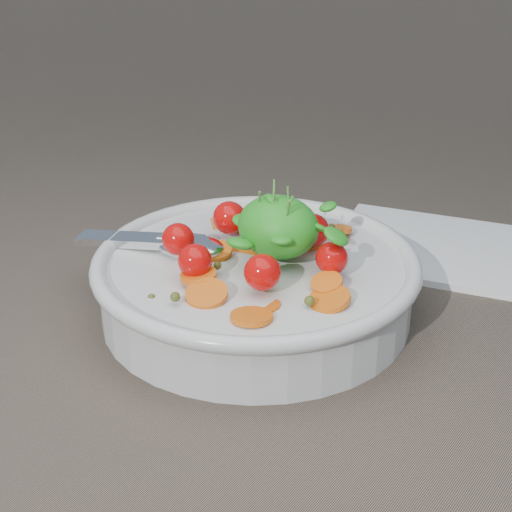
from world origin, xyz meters
The scene contains 3 objects.
ground centered at (0.00, 0.00, 0.00)m, with size 6.00×6.00×0.00m, color #6F604F.
bowl centered at (-0.03, 0.01, 0.03)m, with size 0.29×0.27×0.11m.
napkin centered at (0.04, 0.21, 0.00)m, with size 0.18×0.15×0.01m, color white.
Camera 1 is at (0.30, -0.46, 0.33)m, focal length 55.00 mm.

